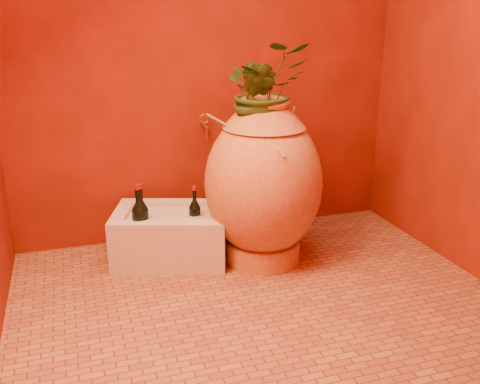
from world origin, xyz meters
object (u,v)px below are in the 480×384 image
object	(u,v)px
wine_bottle_c	(142,221)
wine_bottle_b	(139,222)
wall_tap	(205,125)
stone_basin	(171,236)
wine_bottle_a	(195,217)
amphora	(263,183)

from	to	relation	value
wine_bottle_c	wine_bottle_b	bearing A→B (deg)	-177.91
wall_tap	stone_basin	bearing A→B (deg)	-136.99
stone_basin	wine_bottle_c	size ratio (longest dim) A/B	2.22
wine_bottle_a	wine_bottle_c	distance (m)	0.31
stone_basin	wall_tap	bearing A→B (deg)	43.01
amphora	wine_bottle_b	world-z (taller)	amphora
wine_bottle_b	wine_bottle_a	bearing A→B (deg)	3.30
stone_basin	wine_bottle_c	bearing A→B (deg)	-155.74
wine_bottle_a	wine_bottle_c	world-z (taller)	wine_bottle_c
wine_bottle_c	wine_bottle_a	bearing A→B (deg)	3.36
amphora	wine_bottle_c	bearing A→B (deg)	171.69
wine_bottle_b	wall_tap	xyz separation A→B (m)	(0.48, 0.35, 0.46)
amphora	wine_bottle_b	distance (m)	0.74
wine_bottle_a	wine_bottle_b	size ratio (longest dim) A/B	0.86
amphora	wine_bottle_b	size ratio (longest dim) A/B	2.85
wine_bottle_a	wall_tap	bearing A→B (deg)	64.91
amphora	wall_tap	size ratio (longest dim) A/B	6.54
amphora	wine_bottle_b	xyz separation A→B (m)	(-0.71, 0.10, -0.19)
stone_basin	wall_tap	size ratio (longest dim) A/B	5.13
amphora	wine_bottle_c	xyz separation A→B (m)	(-0.70, 0.10, -0.19)
stone_basin	wine_bottle_b	bearing A→B (deg)	-157.25
amphora	stone_basin	world-z (taller)	amphora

